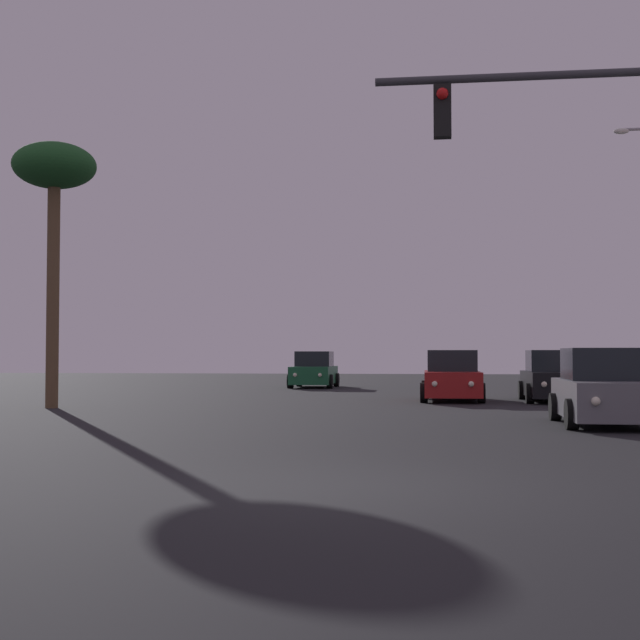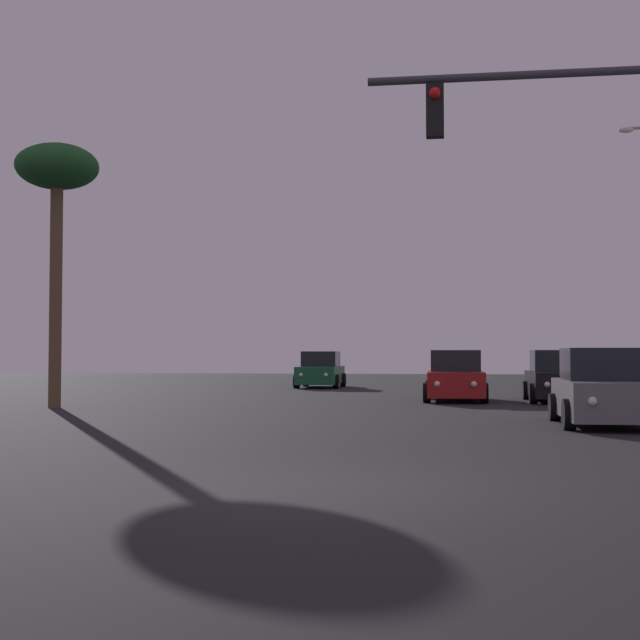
{
  "view_description": "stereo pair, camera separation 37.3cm",
  "coord_description": "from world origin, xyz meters",
  "px_view_note": "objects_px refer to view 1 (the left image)",
  "views": [
    {
      "loc": [
        1.13,
        -10.37,
        1.54
      ],
      "look_at": [
        -1.9,
        12.43,
        2.43
      ],
      "focal_mm": 50.0,
      "sensor_mm": 36.0,
      "label": 1
    },
    {
      "loc": [
        1.5,
        -10.32,
        1.54
      ],
      "look_at": [
        -1.9,
        12.43,
        2.43
      ],
      "focal_mm": 50.0,
      "sensor_mm": 36.0,
      "label": 2
    }
  ],
  "objects_px": {
    "car_black": "(554,378)",
    "car_green": "(314,371)",
    "car_grey": "(605,390)",
    "car_red": "(452,378)",
    "palm_tree_near": "(54,178)"
  },
  "relations": [
    {
      "from": "car_red",
      "to": "car_black",
      "type": "bearing_deg",
      "value": 178.76
    },
    {
      "from": "palm_tree_near",
      "to": "car_grey",
      "type": "bearing_deg",
      "value": -16.36
    },
    {
      "from": "palm_tree_near",
      "to": "car_green",
      "type": "bearing_deg",
      "value": 72.6
    },
    {
      "from": "car_black",
      "to": "car_green",
      "type": "height_order",
      "value": "same"
    },
    {
      "from": "car_green",
      "to": "palm_tree_near",
      "type": "xyz_separation_m",
      "value": [
        -5.27,
        -16.81,
        5.88
      ]
    },
    {
      "from": "car_grey",
      "to": "palm_tree_near",
      "type": "relative_size",
      "value": 0.56
    },
    {
      "from": "car_grey",
      "to": "car_black",
      "type": "relative_size",
      "value": 1.0
    },
    {
      "from": "car_grey",
      "to": "car_green",
      "type": "relative_size",
      "value": 1.0
    },
    {
      "from": "car_black",
      "to": "palm_tree_near",
      "type": "relative_size",
      "value": 0.56
    },
    {
      "from": "car_red",
      "to": "palm_tree_near",
      "type": "xyz_separation_m",
      "value": [
        -11.46,
        -5.55,
        5.88
      ]
    },
    {
      "from": "car_black",
      "to": "car_red",
      "type": "distance_m",
      "value": 3.3
    },
    {
      "from": "car_red",
      "to": "palm_tree_near",
      "type": "relative_size",
      "value": 0.56
    },
    {
      "from": "car_red",
      "to": "car_grey",
      "type": "bearing_deg",
      "value": 106.92
    },
    {
      "from": "car_red",
      "to": "car_green",
      "type": "bearing_deg",
      "value": -62.04
    },
    {
      "from": "car_green",
      "to": "palm_tree_near",
      "type": "distance_m",
      "value": 18.58
    }
  ]
}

